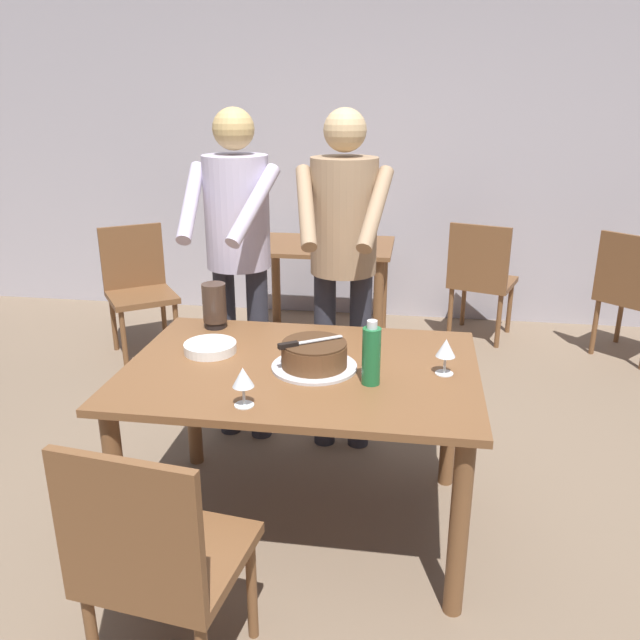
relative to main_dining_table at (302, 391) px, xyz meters
name	(u,v)px	position (x,y,z in m)	size (l,w,h in m)	color
ground_plane	(303,523)	(0.00, 0.00, -0.64)	(14.00, 14.00, 0.00)	#7A6651
back_wall	(366,150)	(0.00, 2.93, 0.71)	(10.00, 0.12, 2.70)	#ADA8B2
main_dining_table	(302,391)	(0.00, 0.00, 0.00)	(1.40, 0.98, 0.75)	brown
cake_on_platter	(314,356)	(0.05, -0.01, 0.16)	(0.34, 0.34, 0.11)	silver
cake_knife	(297,344)	(0.00, -0.05, 0.23)	(0.24, 0.17, 0.02)	silver
plate_stack	(210,347)	(-0.40, 0.09, 0.13)	(0.22, 0.22, 0.04)	white
wine_glass_near	(243,379)	(-0.14, -0.37, 0.21)	(0.08, 0.08, 0.14)	silver
wine_glass_far	(446,349)	(0.56, 0.01, 0.21)	(0.08, 0.08, 0.14)	silver
water_bottle	(371,355)	(0.29, -0.12, 0.23)	(0.07, 0.07, 0.25)	#1E6B38
hurricane_lamp	(214,305)	(-0.47, 0.38, 0.22)	(0.11, 0.11, 0.21)	black
person_cutting_cake	(343,248)	(0.08, 0.70, 0.44)	(0.47, 0.56, 1.72)	#2D2D38
person_standing_beside	(238,243)	(-0.45, 0.73, 0.44)	(0.46, 0.57, 1.72)	#2D2D38
chair_near_side	(157,558)	(-0.28, -0.87, -0.15)	(0.49, 0.49, 0.90)	brown
background_table	(324,266)	(-0.24, 2.23, -0.06)	(1.00, 0.70, 0.74)	brown
background_chair_0	(634,291)	(1.93, 2.19, -0.15)	(0.62, 0.62, 0.90)	brown
background_chair_1	(481,277)	(0.92, 2.41, -0.15)	(0.56, 0.56, 0.90)	brown
background_chair_2	(139,286)	(-1.50, 1.81, -0.15)	(0.61, 0.61, 0.90)	brown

